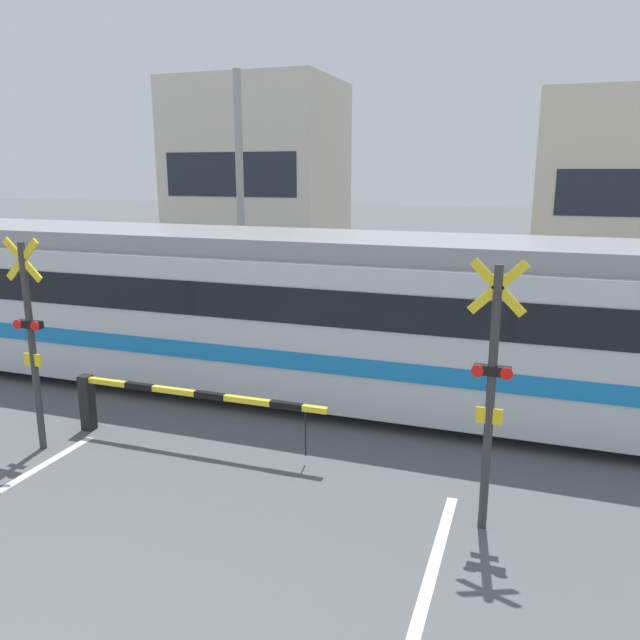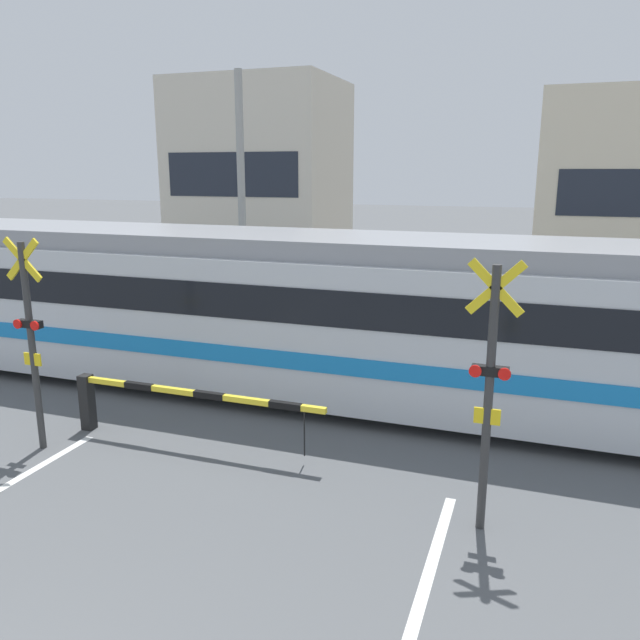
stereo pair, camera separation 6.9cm
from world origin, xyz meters
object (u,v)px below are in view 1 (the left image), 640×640
Objects in this scene: commuter_train at (193,302)px; crossing_signal_right at (491,386)px; crossing_signal_left at (31,336)px; pedestrian at (352,290)px; crossing_barrier_near at (151,398)px; crossing_barrier_far at (442,337)px.

crossing_signal_right reaches higher than commuter_train.
commuter_train is 6.02× the size of crossing_signal_left.
pedestrian is (2.21, 10.42, -0.99)m from crossing_signal_left.
crossing_barrier_far is (3.99, 5.61, 0.00)m from crossing_barrier_near.
commuter_train reaches higher than pedestrian.
commuter_train is 4.60× the size of crossing_barrier_far.
crossing_signal_right is (5.51, -0.89, 1.17)m from crossing_barrier_near.
crossing_signal_left reaches higher than crossing_barrier_near.
crossing_signal_left is at bearing -99.21° from commuter_train.
crossing_barrier_far is at bearing 28.37° from commuter_train.
crossing_signal_left and crossing_signal_right have the same top height.
pedestrian is (0.69, 9.53, 0.18)m from crossing_barrier_near.
commuter_train is at bearing 148.92° from crossing_signal_right.
crossing_signal_right is 2.14× the size of pedestrian.
crossing_barrier_near is 9.55m from pedestrian.
crossing_barrier_near is 5.70m from crossing_signal_right.
crossing_barrier_far is 5.13m from pedestrian.
crossing_barrier_near is at bearing -94.15° from pedestrian.
crossing_barrier_near is 1.31× the size of crossing_signal_left.
pedestrian is (1.58, 6.56, -0.82)m from commuter_train.
crossing_barrier_near is at bearing 30.41° from crossing_signal_left.
crossing_barrier_near is at bearing -125.45° from crossing_barrier_far.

